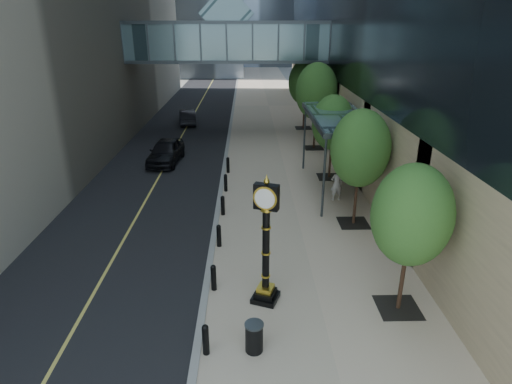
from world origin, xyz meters
TOP-DOWN VIEW (x-y plane):
  - ground at (0.00, 0.00)m, footprint 320.00×320.00m
  - road at (-7.00, 40.00)m, footprint 8.00×180.00m
  - sidewalk at (1.00, 40.00)m, footprint 8.00×180.00m
  - curb at (-3.00, 40.00)m, footprint 0.25×180.00m
  - skywalk at (-3.00, 28.00)m, footprint 17.00×4.20m
  - entrance_canopy at (3.48, 14.00)m, footprint 3.00×8.00m
  - bollard_row at (-2.70, 9.00)m, footprint 0.20×16.20m
  - street_trees at (3.60, 17.74)m, footprint 3.07×28.69m
  - street_clock at (-0.87, 3.55)m, footprint 1.09×1.09m
  - trash_bin at (-1.30, 1.10)m, footprint 0.52×0.52m
  - pedestrian at (3.30, 12.38)m, footprint 0.74×0.55m
  - car_near at (-7.01, 19.27)m, footprint 2.24×4.78m
  - car_far at (-7.03, 31.17)m, footprint 2.00×4.37m

SIDE VIEW (x-z plane):
  - ground at x=0.00m, z-range 0.00..0.00m
  - road at x=-7.00m, z-range 0.00..0.02m
  - sidewalk at x=1.00m, z-range 0.00..0.06m
  - curb at x=-3.00m, z-range 0.00..0.07m
  - bollard_row at x=-2.70m, z-range 0.06..0.96m
  - trash_bin at x=-1.30m, z-range 0.06..0.96m
  - car_far at x=-7.03m, z-range 0.02..1.41m
  - car_near at x=-7.01m, z-range 0.02..1.60m
  - pedestrian at x=3.30m, z-range 0.06..1.90m
  - street_clock at x=-0.87m, z-range -0.24..4.25m
  - street_trees at x=3.60m, z-range 0.76..7.06m
  - entrance_canopy at x=3.48m, z-range 2.00..6.38m
  - skywalk at x=-3.00m, z-range 4.81..10.61m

